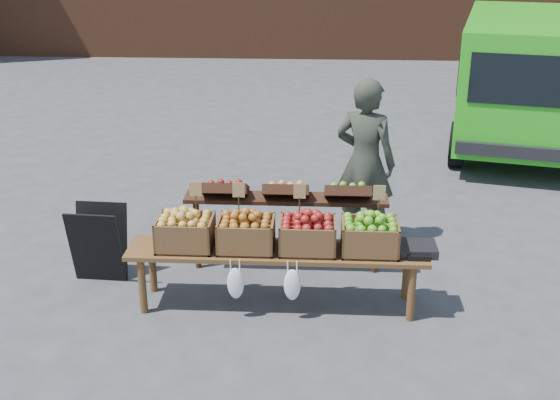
# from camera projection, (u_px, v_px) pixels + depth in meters

# --- Properties ---
(ground) EXTENTS (80.00, 80.00, 0.00)m
(ground) POSITION_uv_depth(u_px,v_px,m) (385.00, 322.00, 6.23)
(ground) COLOR #434345
(delivery_van) EXTENTS (3.04, 4.84, 2.01)m
(delivery_van) POSITION_uv_depth(u_px,v_px,m) (525.00, 82.00, 10.91)
(delivery_van) COLOR green
(delivery_van) RESTS_ON ground
(vendor) EXTENTS (0.79, 0.68, 1.83)m
(vendor) POSITION_uv_depth(u_px,v_px,m) (365.00, 162.00, 7.51)
(vendor) COLOR #2E3428
(vendor) RESTS_ON ground
(chalkboard_sign) EXTENTS (0.53, 0.31, 0.78)m
(chalkboard_sign) POSITION_uv_depth(u_px,v_px,m) (99.00, 244.00, 6.84)
(chalkboard_sign) COLOR black
(chalkboard_sign) RESTS_ON ground
(back_table) EXTENTS (2.10, 0.44, 1.04)m
(back_table) POSITION_uv_depth(u_px,v_px,m) (286.00, 223.00, 6.99)
(back_table) COLOR #321A0F
(back_table) RESTS_ON ground
(display_bench) EXTENTS (2.70, 0.56, 0.57)m
(display_bench) POSITION_uv_depth(u_px,v_px,m) (277.00, 277.00, 6.41)
(display_bench) COLOR brown
(display_bench) RESTS_ON ground
(crate_golden_apples) EXTENTS (0.50, 0.40, 0.28)m
(crate_golden_apples) POSITION_uv_depth(u_px,v_px,m) (185.00, 233.00, 6.30)
(crate_golden_apples) COLOR yellow
(crate_golden_apples) RESTS_ON display_bench
(crate_russet_pears) EXTENTS (0.50, 0.40, 0.28)m
(crate_russet_pears) POSITION_uv_depth(u_px,v_px,m) (246.00, 234.00, 6.27)
(crate_russet_pears) COLOR #AD7433
(crate_russet_pears) RESTS_ON display_bench
(crate_red_apples) EXTENTS (0.50, 0.40, 0.28)m
(crate_red_apples) POSITION_uv_depth(u_px,v_px,m) (308.00, 236.00, 6.24)
(crate_red_apples) COLOR maroon
(crate_red_apples) RESTS_ON display_bench
(crate_green_apples) EXTENTS (0.50, 0.40, 0.28)m
(crate_green_apples) POSITION_uv_depth(u_px,v_px,m) (370.00, 237.00, 6.21)
(crate_green_apples) COLOR #4D8217
(crate_green_apples) RESTS_ON display_bench
(weighing_scale) EXTENTS (0.34, 0.30, 0.08)m
(weighing_scale) POSITION_uv_depth(u_px,v_px,m) (417.00, 249.00, 6.23)
(weighing_scale) COLOR black
(weighing_scale) RESTS_ON display_bench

